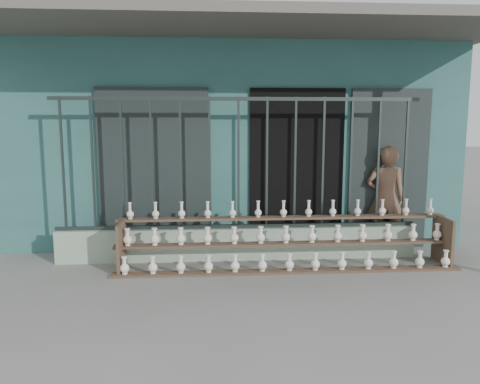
{
  "coord_description": "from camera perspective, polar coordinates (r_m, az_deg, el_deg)",
  "views": [
    {
      "loc": [
        -0.43,
        -5.06,
        1.92
      ],
      "look_at": [
        0.0,
        1.0,
        1.0
      ],
      "focal_mm": 35.0,
      "sensor_mm": 36.0,
      "label": 1
    }
  ],
  "objects": [
    {
      "name": "ground",
      "position": [
        5.43,
        0.76,
        -12.09
      ],
      "size": [
        60.0,
        60.0,
        0.0
      ],
      "primitive_type": "plane",
      "color": "slate"
    },
    {
      "name": "workshop_building",
      "position": [
        9.31,
        -1.39,
        6.75
      ],
      "size": [
        7.4,
        6.6,
        3.21
      ],
      "color": "#2D5F5C",
      "rests_on": "ground"
    },
    {
      "name": "parapet_wall",
      "position": [
        6.6,
        -0.19,
        -6.28
      ],
      "size": [
        5.0,
        0.2,
        0.45
      ],
      "primitive_type": "cube",
      "color": "#9AB399",
      "rests_on": "ground"
    },
    {
      "name": "security_fence",
      "position": [
        6.4,
        -0.19,
        3.49
      ],
      "size": [
        5.0,
        0.04,
        1.8
      ],
      "color": "#283330",
      "rests_on": "parapet_wall"
    },
    {
      "name": "shelf_rack",
      "position": [
        6.23,
        5.66,
        -5.9
      ],
      "size": [
        4.5,
        0.68,
        0.85
      ],
      "color": "brown",
      "rests_on": "ground"
    },
    {
      "name": "elderly_woman",
      "position": [
        7.28,
        17.31,
        -0.75
      ],
      "size": [
        0.64,
        0.48,
        1.57
      ],
      "primitive_type": "imported",
      "rotation": [
        0.0,
        0.0,
        2.95
      ],
      "color": "brown",
      "rests_on": "ground"
    }
  ]
}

